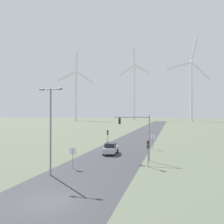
% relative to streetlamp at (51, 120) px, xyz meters
% --- Properties ---
extents(ground_plane, '(600.00, 600.00, 0.00)m').
position_rel_streetlamp_xyz_m(ground_plane, '(3.70, -6.09, -5.85)').
color(ground_plane, '#5B6651').
extents(road_surface, '(10.00, 240.00, 0.01)m').
position_rel_streetlamp_xyz_m(road_surface, '(3.70, 41.91, -5.84)').
color(road_surface, '#38383D').
rests_on(road_surface, ground).
extents(streetlamp, '(2.83, 0.32, 9.27)m').
position_rel_streetlamp_xyz_m(streetlamp, '(0.00, 0.00, 0.00)').
color(streetlamp, gray).
rests_on(streetlamp, ground).
extents(stop_sign_near, '(0.81, 0.07, 2.48)m').
position_rel_streetlamp_xyz_m(stop_sign_near, '(1.02, 3.30, -4.11)').
color(stop_sign_near, gray).
rests_on(stop_sign_near, ground).
extents(stop_sign_far, '(0.81, 0.07, 2.71)m').
position_rel_streetlamp_xyz_m(stop_sign_far, '(9.15, 19.90, -3.95)').
color(stop_sign_far, gray).
rests_on(stop_sign_far, ground).
extents(traffic_light_post_near_left, '(0.28, 0.34, 3.24)m').
position_rel_streetlamp_xyz_m(traffic_light_post_near_left, '(0.15, 21.09, -3.46)').
color(traffic_light_post_near_left, gray).
rests_on(traffic_light_post_near_left, ground).
extents(traffic_light_post_near_right, '(0.28, 0.33, 3.23)m').
position_rel_streetlamp_xyz_m(traffic_light_post_near_right, '(9.68, 6.27, -3.48)').
color(traffic_light_post_near_right, gray).
rests_on(traffic_light_post_near_right, ground).
extents(traffic_light_mast_overhead, '(5.05, 0.34, 6.31)m').
position_rel_streetlamp_xyz_m(traffic_light_mast_overhead, '(7.77, 9.77, -1.32)').
color(traffic_light_mast_overhead, gray).
rests_on(traffic_light_mast_overhead, ground).
extents(car_approaching, '(2.10, 4.22, 1.83)m').
position_rel_streetlamp_xyz_m(car_approaching, '(2.94, 13.32, -4.93)').
color(car_approaching, '#B7BCC1').
rests_on(car_approaching, ground).
extents(wind_turbine_far_left, '(33.21, 9.12, 64.49)m').
position_rel_streetlamp_xyz_m(wind_turbine_far_left, '(-72.43, 164.32, 22.11)').
color(wind_turbine_far_left, white).
rests_on(wind_turbine_far_left, ground).
extents(wind_turbine_left, '(30.53, 7.78, 70.73)m').
position_rel_streetlamp_xyz_m(wind_turbine_left, '(-22.05, 186.72, 25.99)').
color(wind_turbine_left, white).
rests_on(wind_turbine_left, ground).
extents(wind_turbine_center, '(36.69, 12.14, 71.79)m').
position_rel_streetlamp_xyz_m(wind_turbine_center, '(28.79, 174.09, 25.08)').
color(wind_turbine_center, white).
rests_on(wind_turbine_center, ground).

